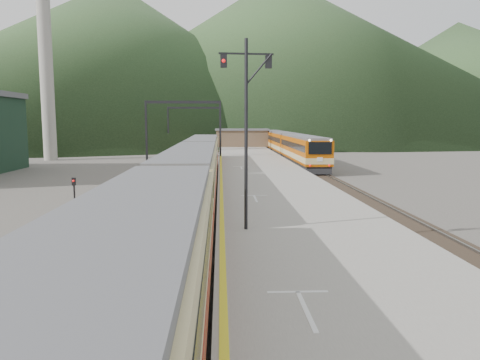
{
  "coord_description": "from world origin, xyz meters",
  "views": [
    {
      "loc": [
        1.8,
        -4.48,
        5.44
      ],
      "look_at": [
        2.94,
        22.74,
        2.0
      ],
      "focal_mm": 35.0,
      "sensor_mm": 36.0,
      "label": 1
    }
  ],
  "objects": [
    {
      "name": "track_main",
      "position": [
        0.0,
        40.0,
        0.07
      ],
      "size": [
        2.6,
        200.0,
        0.23
      ],
      "color": "black",
      "rests_on": "ground"
    },
    {
      "name": "track_far",
      "position": [
        -5.0,
        40.0,
        0.07
      ],
      "size": [
        2.6,
        200.0,
        0.23
      ],
      "color": "black",
      "rests_on": "ground"
    },
    {
      "name": "track_second",
      "position": [
        11.5,
        40.0,
        0.07
      ],
      "size": [
        2.6,
        200.0,
        0.23
      ],
      "color": "black",
      "rests_on": "ground"
    },
    {
      "name": "platform",
      "position": [
        5.6,
        38.0,
        0.5
      ],
      "size": [
        8.0,
        100.0,
        1.0
      ],
      "primitive_type": "cube",
      "color": "gray",
      "rests_on": "ground"
    },
    {
      "name": "gantry_near",
      "position": [
        -2.85,
        55.0,
        5.59
      ],
      "size": [
        9.55,
        0.25,
        8.0
      ],
      "color": "black",
      "rests_on": "ground"
    },
    {
      "name": "gantry_far",
      "position": [
        -2.85,
        80.0,
        5.59
      ],
      "size": [
        9.55,
        0.25,
        8.0
      ],
      "color": "black",
      "rests_on": "ground"
    },
    {
      "name": "smokestack",
      "position": [
        -22.0,
        62.0,
        15.0
      ],
      "size": [
        1.8,
        1.8,
        30.0
      ],
      "primitive_type": "cylinder",
      "color": "#9E998E",
      "rests_on": "ground"
    },
    {
      "name": "station_shed",
      "position": [
        5.6,
        78.0,
        2.57
      ],
      "size": [
        9.4,
        4.4,
        3.1
      ],
      "color": "brown",
      "rests_on": "platform"
    },
    {
      "name": "hill_a",
      "position": [
        -40.0,
        190.0,
        30.0
      ],
      "size": [
        180.0,
        180.0,
        60.0
      ],
      "primitive_type": "cone",
      "color": "#263F1F",
      "rests_on": "ground"
    },
    {
      "name": "hill_b",
      "position": [
        30.0,
        230.0,
        37.5
      ],
      "size": [
        220.0,
        220.0,
        75.0
      ],
      "primitive_type": "cone",
      "color": "#263F1F",
      "rests_on": "ground"
    },
    {
      "name": "hill_c",
      "position": [
        110.0,
        210.0,
        25.0
      ],
      "size": [
        160.0,
        160.0,
        50.0
      ],
      "primitive_type": "cone",
      "color": "#263F1F",
      "rests_on": "ground"
    },
    {
      "name": "main_train",
      "position": [
        0.0,
        23.88,
        2.06
      ],
      "size": [
        2.99,
        61.39,
        3.65
      ],
      "color": "tan",
      "rests_on": "track_main"
    },
    {
      "name": "second_train",
      "position": [
        11.5,
        69.15,
        1.93
      ],
      "size": [
        2.78,
        57.04,
        3.39
      ],
      "color": "#AD4B04",
      "rests_on": "track_second"
    },
    {
      "name": "signal_mast",
      "position": [
        2.84,
        14.42,
        5.65
      ],
      "size": [
        2.2,
        0.38,
        7.68
      ],
      "color": "black",
      "rests_on": "platform"
    },
    {
      "name": "short_signal_a",
      "position": [
        -2.4,
        9.71,
        1.46
      ],
      "size": [
        0.24,
        0.19,
        2.27
      ],
      "color": "black",
      "rests_on": "ground"
    },
    {
      "name": "short_signal_b",
      "position": [
        -3.22,
        28.44,
        1.46
      ],
      "size": [
        0.26,
        0.21,
        2.27
      ],
      "color": "black",
      "rests_on": "ground"
    },
    {
      "name": "short_signal_c",
      "position": [
        -6.49,
        22.05,
        1.46
      ],
      "size": [
        0.25,
        0.2,
        2.27
      ],
      "color": "black",
      "rests_on": "ground"
    }
  ]
}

